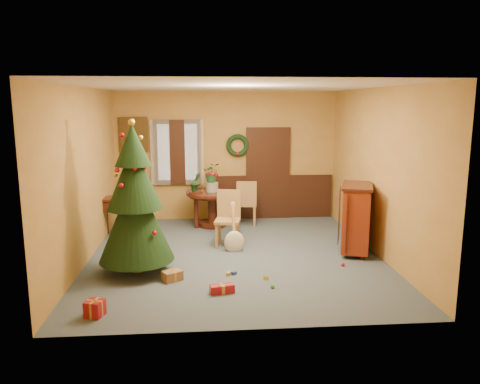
{
  "coord_description": "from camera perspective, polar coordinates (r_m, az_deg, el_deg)",
  "views": [
    {
      "loc": [
        -0.55,
        -7.84,
        2.61
      ],
      "look_at": [
        0.12,
        0.4,
        1.06
      ],
      "focal_mm": 35.0,
      "sensor_mm": 36.0,
      "label": 1
    }
  ],
  "objects": [
    {
      "name": "writing_desk",
      "position": [
        9.62,
        -14.14,
        -1.79
      ],
      "size": [
        0.92,
        0.51,
        0.79
      ],
      "color": "black",
      "rests_on": "floor"
    },
    {
      "name": "toy_d",
      "position": [
        7.92,
        12.44,
        -8.63
      ],
      "size": [
        0.06,
        0.06,
        0.06
      ],
      "primitive_type": "sphere",
      "color": "red",
      "rests_on": "floor"
    },
    {
      "name": "toy_a",
      "position": [
        7.39,
        -0.73,
        -9.85
      ],
      "size": [
        0.09,
        0.09,
        0.05
      ],
      "primitive_type": "cube",
      "rotation": [
        0.0,
        0.0,
        0.81
      ],
      "color": "#233698",
      "rests_on": "floor"
    },
    {
      "name": "gift_b",
      "position": [
        6.29,
        -17.29,
        -13.39
      ],
      "size": [
        0.26,
        0.26,
        0.21
      ],
      "color": "maroon",
      "rests_on": "floor"
    },
    {
      "name": "chair_far",
      "position": [
        10.16,
        0.79,
        -1.16
      ],
      "size": [
        0.47,
        0.47,
        0.99
      ],
      "color": "olive",
      "rests_on": "floor"
    },
    {
      "name": "chair_near",
      "position": [
        8.76,
        -1.46,
        -2.94
      ],
      "size": [
        0.52,
        0.52,
        1.03
      ],
      "color": "olive",
      "rests_on": "floor"
    },
    {
      "name": "toy_c",
      "position": [
        7.36,
        -1.41,
        -9.94
      ],
      "size": [
        0.08,
        0.09,
        0.05
      ],
      "primitive_type": "cube",
      "rotation": [
        0.0,
        0.0,
        1.08
      ],
      "color": "#C08C24",
      "rests_on": "floor"
    },
    {
      "name": "dining_table",
      "position": [
        10.1,
        -3.42,
        -1.22
      ],
      "size": [
        1.12,
        1.12,
        0.77
      ],
      "color": "black",
      "rests_on": "floor"
    },
    {
      "name": "gift_a",
      "position": [
        7.22,
        -8.26,
        -10.05
      ],
      "size": [
        0.34,
        0.32,
        0.15
      ],
      "color": "brown",
      "rests_on": "floor"
    },
    {
      "name": "gift_c",
      "position": [
        7.99,
        -12.93,
        -8.13
      ],
      "size": [
        0.34,
        0.29,
        0.16
      ],
      "color": "brown",
      "rests_on": "floor"
    },
    {
      "name": "plant_stand",
      "position": [
        9.98,
        -5.37,
        -1.62
      ],
      "size": [
        0.31,
        0.31,
        0.8
      ],
      "color": "black",
      "rests_on": "floor"
    },
    {
      "name": "room_envelope",
      "position": [
        10.67,
        -0.55,
        2.59
      ],
      "size": [
        5.5,
        5.5,
        5.5
      ],
      "color": "#384252",
      "rests_on": "ground"
    },
    {
      "name": "toy_e",
      "position": [
        7.22,
        3.2,
        -10.38
      ],
      "size": [
        0.09,
        0.06,
        0.05
      ],
      "primitive_type": "cube",
      "rotation": [
        0.0,
        0.0,
        -0.14
      ],
      "color": "gold",
      "rests_on": "floor"
    },
    {
      "name": "urn",
      "position": [
        10.04,
        -3.44,
        0.63
      ],
      "size": [
        0.27,
        0.27,
        0.2
      ],
      "primitive_type": "cylinder",
      "color": "slate",
      "rests_on": "dining_table"
    },
    {
      "name": "sideboard",
      "position": [
        8.52,
        13.97,
        -2.93
      ],
      "size": [
        0.79,
        1.07,
        1.23
      ],
      "color": "#5B180A",
      "rests_on": "floor"
    },
    {
      "name": "guitar",
      "position": [
        8.38,
        -0.71,
        -4.46
      ],
      "size": [
        0.51,
        0.64,
        0.83
      ],
      "primitive_type": null,
      "rotation": [
        -0.49,
        0.0,
        0.31
      ],
      "color": "beige",
      "rests_on": "floor"
    },
    {
      "name": "centerpiece_plant",
      "position": [
        9.99,
        -3.46,
        2.38
      ],
      "size": [
        0.38,
        0.33,
        0.42
      ],
      "primitive_type": "imported",
      "color": "#1E4C23",
      "rests_on": "urn"
    },
    {
      "name": "stand_plant",
      "position": [
        9.89,
        -5.42,
        1.22
      ],
      "size": [
        0.27,
        0.25,
        0.4
      ],
      "primitive_type": "imported",
      "rotation": [
        0.0,
        0.0,
        0.41
      ],
      "color": "#19471E",
      "rests_on": "plant_stand"
    },
    {
      "name": "gift_d",
      "position": [
        6.71,
        -2.19,
        -11.71
      ],
      "size": [
        0.36,
        0.21,
        0.12
      ],
      "color": "maroon",
      "rests_on": "floor"
    },
    {
      "name": "toy_b",
      "position": [
        6.89,
        3.99,
        -11.41
      ],
      "size": [
        0.06,
        0.06,
        0.06
      ],
      "primitive_type": "sphere",
      "color": "green",
      "rests_on": "floor"
    },
    {
      "name": "christmas_tree",
      "position": [
        7.36,
        -12.69,
        -1.16
      ],
      "size": [
        1.16,
        1.16,
        2.4
      ],
      "color": "#382111",
      "rests_on": "floor"
    }
  ]
}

